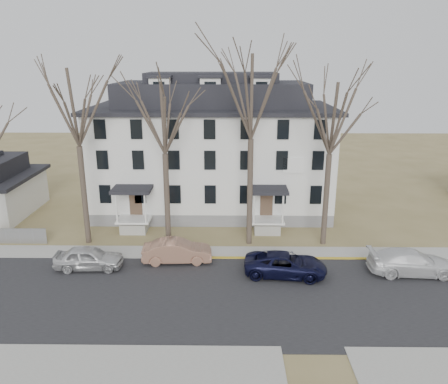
{
  "coord_description": "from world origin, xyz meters",
  "views": [
    {
      "loc": [
        -0.49,
        -20.2,
        13.18
      ],
      "look_at": [
        -0.85,
        9.0,
        4.22
      ],
      "focal_mm": 35.0,
      "sensor_mm": 36.0,
      "label": 1
    }
  ],
  "objects_px": {
    "tree_far_left": "(75,102)",
    "car_navy": "(285,265)",
    "car_tan": "(177,252)",
    "boarding_house": "(212,150)",
    "tree_mid_left": "(163,113)",
    "car_silver": "(89,258)",
    "bicycle_left": "(133,228)",
    "tree_center": "(252,91)",
    "car_white": "(411,263)",
    "tree_mid_right": "(332,113)"
  },
  "relations": [
    {
      "from": "tree_center",
      "to": "car_navy",
      "type": "bearing_deg",
      "value": -67.58
    },
    {
      "from": "tree_far_left",
      "to": "tree_mid_left",
      "type": "distance_m",
      "value": 6.05
    },
    {
      "from": "boarding_house",
      "to": "tree_far_left",
      "type": "height_order",
      "value": "tree_far_left"
    },
    {
      "from": "car_tan",
      "to": "car_navy",
      "type": "relative_size",
      "value": 0.9
    },
    {
      "from": "tree_center",
      "to": "car_silver",
      "type": "height_order",
      "value": "tree_center"
    },
    {
      "from": "tree_mid_left",
      "to": "car_tan",
      "type": "bearing_deg",
      "value": -72.34
    },
    {
      "from": "tree_far_left",
      "to": "car_white",
      "type": "bearing_deg",
      "value": -12.05
    },
    {
      "from": "tree_far_left",
      "to": "tree_mid_left",
      "type": "bearing_deg",
      "value": 0.0
    },
    {
      "from": "tree_mid_right",
      "to": "car_tan",
      "type": "distance_m",
      "value": 14.08
    },
    {
      "from": "boarding_house",
      "to": "tree_mid_left",
      "type": "bearing_deg",
      "value": -110.2
    },
    {
      "from": "tree_far_left",
      "to": "car_navy",
      "type": "height_order",
      "value": "tree_far_left"
    },
    {
      "from": "boarding_house",
      "to": "tree_far_left",
      "type": "xyz_separation_m",
      "value": [
        -9.0,
        -8.15,
        4.96
      ]
    },
    {
      "from": "tree_center",
      "to": "bicycle_left",
      "type": "height_order",
      "value": "tree_center"
    },
    {
      "from": "car_white",
      "to": "tree_mid_left",
      "type": "bearing_deg",
      "value": 75.46
    },
    {
      "from": "tree_mid_left",
      "to": "tree_mid_right",
      "type": "relative_size",
      "value": 1.0
    },
    {
      "from": "car_white",
      "to": "bicycle_left",
      "type": "xyz_separation_m",
      "value": [
        -19.13,
        6.57,
        -0.37
      ]
    },
    {
      "from": "tree_mid_right",
      "to": "car_tan",
      "type": "relative_size",
      "value": 2.75
    },
    {
      "from": "boarding_house",
      "to": "car_white",
      "type": "bearing_deg",
      "value": -44.52
    },
    {
      "from": "car_navy",
      "to": "car_white",
      "type": "distance_m",
      "value": 8.02
    },
    {
      "from": "tree_center",
      "to": "car_silver",
      "type": "xyz_separation_m",
      "value": [
        -10.6,
        -4.29,
        -10.34
      ]
    },
    {
      "from": "tree_mid_left",
      "to": "car_white",
      "type": "bearing_deg",
      "value": -16.34
    },
    {
      "from": "boarding_house",
      "to": "car_silver",
      "type": "height_order",
      "value": "boarding_house"
    },
    {
      "from": "tree_mid_left",
      "to": "tree_center",
      "type": "xyz_separation_m",
      "value": [
        6.0,
        0.0,
        1.48
      ]
    },
    {
      "from": "car_navy",
      "to": "bicycle_left",
      "type": "height_order",
      "value": "car_navy"
    },
    {
      "from": "tree_mid_right",
      "to": "bicycle_left",
      "type": "distance_m",
      "value": 17.3
    },
    {
      "from": "tree_mid_right",
      "to": "bicycle_left",
      "type": "bearing_deg",
      "value": 172.75
    },
    {
      "from": "tree_mid_right",
      "to": "car_white",
      "type": "bearing_deg",
      "value": -45.78
    },
    {
      "from": "boarding_house",
      "to": "tree_mid_left",
      "type": "relative_size",
      "value": 1.63
    },
    {
      "from": "tree_far_left",
      "to": "bicycle_left",
      "type": "relative_size",
      "value": 8.75
    },
    {
      "from": "tree_far_left",
      "to": "tree_mid_right",
      "type": "xyz_separation_m",
      "value": [
        17.5,
        0.0,
        -0.74
      ]
    },
    {
      "from": "tree_mid_left",
      "to": "tree_center",
      "type": "bearing_deg",
      "value": 0.0
    },
    {
      "from": "tree_mid_right",
      "to": "car_white",
      "type": "height_order",
      "value": "tree_mid_right"
    },
    {
      "from": "tree_far_left",
      "to": "car_navy",
      "type": "xyz_separation_m",
      "value": [
        14.08,
        -5.03,
        -9.63
      ]
    },
    {
      "from": "tree_mid_left",
      "to": "car_silver",
      "type": "xyz_separation_m",
      "value": [
        -4.6,
        -4.29,
        -8.85
      ]
    },
    {
      "from": "tree_mid_left",
      "to": "car_tan",
      "type": "xyz_separation_m",
      "value": [
        1.03,
        -3.23,
        -8.84
      ]
    },
    {
      "from": "tree_mid_right",
      "to": "car_navy",
      "type": "xyz_separation_m",
      "value": [
        -3.42,
        -5.03,
        -8.88
      ]
    },
    {
      "from": "tree_center",
      "to": "car_tan",
      "type": "relative_size",
      "value": 3.18
    },
    {
      "from": "tree_mid_left",
      "to": "car_silver",
      "type": "relative_size",
      "value": 2.9
    },
    {
      "from": "tree_mid_left",
      "to": "car_navy",
      "type": "xyz_separation_m",
      "value": [
        8.08,
        -5.03,
        -8.88
      ]
    },
    {
      "from": "tree_mid_left",
      "to": "car_tan",
      "type": "height_order",
      "value": "tree_mid_left"
    },
    {
      "from": "car_navy",
      "to": "bicycle_left",
      "type": "xyz_separation_m",
      "value": [
        -11.12,
        6.88,
        -0.31
      ]
    },
    {
      "from": "tree_far_left",
      "to": "boarding_house",
      "type": "bearing_deg",
      "value": 42.18
    },
    {
      "from": "tree_mid_left",
      "to": "bicycle_left",
      "type": "bearing_deg",
      "value": 148.68
    },
    {
      "from": "tree_mid_left",
      "to": "car_silver",
      "type": "bearing_deg",
      "value": -137.01
    },
    {
      "from": "tree_far_left",
      "to": "car_silver",
      "type": "bearing_deg",
      "value": -71.94
    },
    {
      "from": "car_navy",
      "to": "car_white",
      "type": "height_order",
      "value": "car_white"
    },
    {
      "from": "car_navy",
      "to": "car_tan",
      "type": "bearing_deg",
      "value": 82.01
    },
    {
      "from": "tree_mid_left",
      "to": "car_tan",
      "type": "relative_size",
      "value": 2.75
    },
    {
      "from": "boarding_house",
      "to": "car_tan",
      "type": "bearing_deg",
      "value": -99.84
    },
    {
      "from": "tree_mid_right",
      "to": "bicycle_left",
      "type": "height_order",
      "value": "tree_mid_right"
    }
  ]
}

